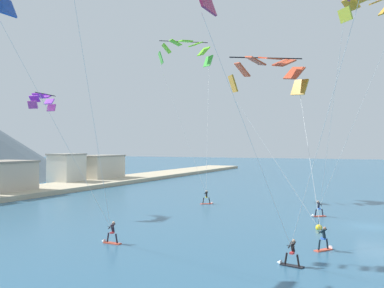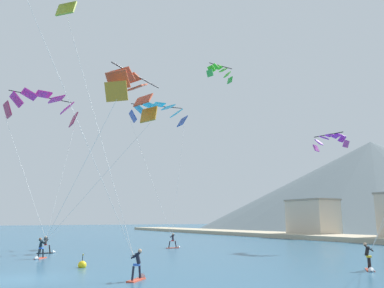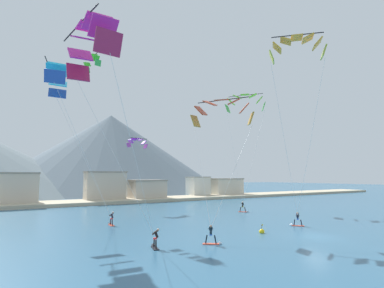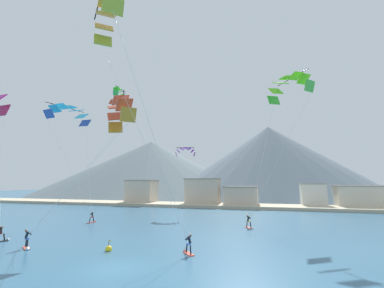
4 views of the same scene
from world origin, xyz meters
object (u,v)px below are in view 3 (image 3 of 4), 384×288
at_px(kitesurfer_near_trail, 244,209).
at_px(kitesurfer_far_right, 111,221).
at_px(kitesurfer_mid_center, 155,242).
at_px(parafoil_kite_mid_center, 91,42).
at_px(kitesurfer_far_left, 296,222).
at_px(parafoil_kite_near_lead, 222,109).
at_px(parafoil_kite_distant_low_drift, 137,142).
at_px(race_marker_buoy, 262,232).
at_px(parafoil_kite_near_trail, 245,101).
at_px(kitesurfer_near_lead, 213,238).
at_px(parafoil_kite_far_right, 57,77).
at_px(parafoil_kite_far_left, 297,47).
at_px(parafoil_kite_distant_high_outer, 92,61).

xyz_separation_m(kitesurfer_near_trail, kitesurfer_far_right, (-22.90, -1.64, -0.05)).
bearing_deg(kitesurfer_mid_center, parafoil_kite_mid_center, -173.84).
xyz_separation_m(kitesurfer_far_left, parafoil_kite_near_lead, (-8.95, 2.70, 13.32)).
distance_m(parafoil_kite_distant_low_drift, race_marker_buoy, 31.83).
bearing_deg(parafoil_kite_near_trail, race_marker_buoy, -128.98).
bearing_deg(race_marker_buoy, parafoil_kite_distant_low_drift, 95.17).
height_order(kitesurfer_near_lead, kitesurfer_near_trail, kitesurfer_near_trail).
relative_size(parafoil_kite_near_lead, parafoil_kite_mid_center, 0.85).
relative_size(parafoil_kite_near_lead, parafoil_kite_far_right, 0.79).
bearing_deg(kitesurfer_far_right, parafoil_kite_far_left, -52.01).
xyz_separation_m(kitesurfer_far_right, race_marker_buoy, (12.02, -13.43, -0.33)).
bearing_deg(parafoil_kite_distant_high_outer, parafoil_kite_near_lead, -56.56).
distance_m(kitesurfer_near_lead, kitesurfer_near_trail, 24.71).
distance_m(parafoil_kite_mid_center, parafoil_kite_far_left, 20.44).
relative_size(kitesurfer_near_lead, parafoil_kite_far_right, 0.10).
relative_size(kitesurfer_near_lead, kitesurfer_far_right, 1.00).
bearing_deg(kitesurfer_near_lead, parafoil_kite_far_right, 125.48).
distance_m(kitesurfer_near_trail, parafoil_kite_near_lead, 21.67).
relative_size(kitesurfer_far_left, kitesurfer_far_right, 0.97).
bearing_deg(parafoil_kite_near_trail, parafoil_kite_far_left, -121.61).
relative_size(kitesurfer_mid_center, parafoil_kite_far_left, 0.09).
height_order(parafoil_kite_near_lead, parafoil_kite_far_left, parafoil_kite_far_left).
bearing_deg(parafoil_kite_near_trail, parafoil_kite_distant_high_outer, -179.38).
height_order(kitesurfer_near_lead, race_marker_buoy, kitesurfer_near_lead).
bearing_deg(parafoil_kite_far_left, race_marker_buoy, 111.94).
height_order(kitesurfer_near_trail, parafoil_kite_near_trail, parafoil_kite_near_trail).
distance_m(kitesurfer_near_lead, parafoil_kite_mid_center, 19.18).
bearing_deg(parafoil_kite_mid_center, parafoil_kite_near_trail, 31.71).
bearing_deg(kitesurfer_mid_center, race_marker_buoy, 0.15).
xyz_separation_m(kitesurfer_near_lead, kitesurfer_near_trail, (18.30, 16.60, 0.02)).
distance_m(parafoil_kite_mid_center, parafoil_kite_distant_high_outer, 23.19).
height_order(kitesurfer_far_right, parafoil_kite_distant_low_drift, parafoil_kite_distant_low_drift).
distance_m(kitesurfer_mid_center, parafoil_kite_distant_low_drift, 33.08).
relative_size(kitesurfer_mid_center, parafoil_kite_distant_low_drift, 0.42).
relative_size(parafoil_kite_near_lead, parafoil_kite_far_left, 0.72).
height_order(kitesurfer_far_left, race_marker_buoy, kitesurfer_far_left).
height_order(kitesurfer_far_left, parafoil_kite_near_lead, parafoil_kite_near_lead).
bearing_deg(race_marker_buoy, parafoil_kite_near_lead, 118.53).
xyz_separation_m(parafoil_kite_near_trail, parafoil_kite_distant_high_outer, (-30.58, -0.33, 1.93)).
bearing_deg(parafoil_kite_near_trail, parafoil_kite_mid_center, -148.29).
bearing_deg(kitesurfer_near_lead, parafoil_kite_distant_high_outer, 104.85).
xyz_separation_m(kitesurfer_near_trail, parafoil_kite_mid_center, (-29.18, -15.74, 15.75)).
bearing_deg(kitesurfer_near_lead, parafoil_kite_far_left, -15.50).
distance_m(kitesurfer_near_trail, parafoil_kite_distant_low_drift, 22.92).
distance_m(kitesurfer_far_left, parafoil_kite_far_left, 20.25).
height_order(kitesurfer_far_right, parafoil_kite_distant_high_outer, parafoil_kite_distant_high_outer).
bearing_deg(kitesurfer_mid_center, kitesurfer_far_right, 88.60).
xyz_separation_m(parafoil_kite_near_lead, parafoil_kite_near_trail, (19.32, 17.39, 7.38)).
relative_size(kitesurfer_mid_center, parafoil_kite_near_trail, 0.08).
bearing_deg(parafoil_kite_distant_low_drift, kitesurfer_near_trail, -46.38).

